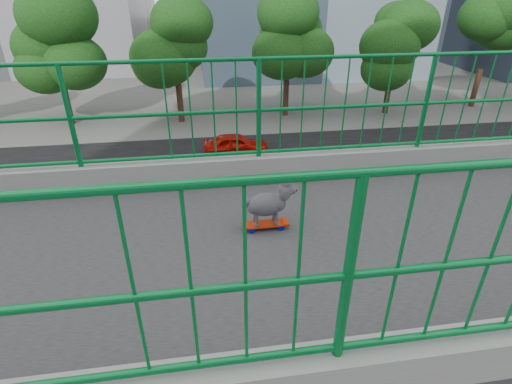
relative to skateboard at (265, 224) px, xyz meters
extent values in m
cube|color=black|center=(-12.68, 2.10, -7.03)|extent=(18.00, 90.00, 0.02)
cube|color=#2D2D2F|center=(0.32, 2.10, -0.29)|extent=(3.00, 24.00, 0.50)
cube|color=gray|center=(-1.08, 2.10, 0.11)|extent=(0.20, 24.00, 0.30)
cylinder|color=#0C7435|center=(-1.08, 2.10, 1.36)|extent=(0.04, 24.00, 0.04)
cylinder|color=#0C7435|center=(-1.08, 2.10, 0.81)|extent=(0.04, 24.00, 0.04)
cylinder|color=#0C7435|center=(-1.08, 2.10, 0.81)|extent=(0.06, 0.06, 1.10)
cylinder|color=black|center=(-26.08, -9.90, -5.56)|extent=(0.44, 0.44, 2.97)
ellipsoid|color=#0E330E|center=(-26.08, -9.90, -2.03)|extent=(4.80, 4.80, 4.08)
cylinder|color=black|center=(-25.48, -1.90, -5.68)|extent=(0.44, 0.44, 2.73)
ellipsoid|color=#0E330E|center=(-25.48, -1.90, -2.53)|extent=(4.20, 4.20, 3.57)
cylinder|color=black|center=(-25.88, 6.10, -5.61)|extent=(0.44, 0.44, 2.87)
ellipsoid|color=#0E330E|center=(-25.88, 6.10, -2.22)|extent=(4.60, 4.60, 3.91)
cylinder|color=black|center=(-25.28, 14.10, -5.71)|extent=(0.44, 0.44, 2.66)
ellipsoid|color=#0E330E|center=(-25.28, 14.10, -2.68)|extent=(4.00, 4.00, 3.40)
cylinder|color=black|center=(-25.98, 22.10, -5.54)|extent=(0.44, 0.44, 3.01)
ellipsoid|color=#0E330E|center=(-25.98, 22.10, -1.91)|extent=(5.00, 5.00, 4.25)
cube|color=red|center=(0.00, 0.00, 0.01)|extent=(0.14, 0.45, 0.01)
cube|color=#99999E|center=(0.00, -0.14, -0.01)|extent=(0.08, 0.03, 0.02)
cylinder|color=#070A98|center=(-0.06, -0.14, -0.02)|extent=(0.02, 0.05, 0.05)
sphere|color=yellow|center=(-0.06, -0.14, -0.02)|extent=(0.02, 0.02, 0.02)
cylinder|color=#070A98|center=(0.06, -0.14, -0.02)|extent=(0.02, 0.05, 0.05)
sphere|color=yellow|center=(0.06, -0.14, -0.02)|extent=(0.02, 0.02, 0.02)
cube|color=#99999E|center=(0.00, 0.14, -0.01)|extent=(0.08, 0.03, 0.02)
cylinder|color=#070A98|center=(-0.06, 0.14, -0.02)|extent=(0.02, 0.05, 0.05)
sphere|color=yellow|center=(-0.06, 0.14, -0.02)|extent=(0.02, 0.02, 0.02)
cylinder|color=#070A98|center=(0.06, 0.14, -0.02)|extent=(0.02, 0.05, 0.05)
sphere|color=yellow|center=(0.06, 0.14, -0.02)|extent=(0.02, 0.02, 0.02)
ellipsoid|color=#322F35|center=(0.00, 0.00, 0.22)|extent=(0.22, 0.33, 0.22)
sphere|color=#322F35|center=(0.00, 0.19, 0.37)|extent=(0.15, 0.15, 0.15)
sphere|color=black|center=(0.00, 0.29, 0.35)|extent=(0.03, 0.03, 0.03)
sphere|color=#322F35|center=(0.00, -0.18, 0.27)|extent=(0.07, 0.07, 0.07)
cylinder|color=#322F35|center=(-0.05, 0.09, 0.08)|extent=(0.03, 0.03, 0.14)
cylinder|color=#322F35|center=(0.05, 0.09, 0.08)|extent=(0.03, 0.03, 0.14)
cylinder|color=#322F35|center=(-0.05, -0.09, 0.08)|extent=(0.03, 0.03, 0.14)
cylinder|color=#322F35|center=(0.05, -0.09, 0.08)|extent=(0.03, 0.03, 0.14)
imported|color=#9C9CA1|center=(-8.88, -3.46, -6.39)|extent=(1.38, 3.97, 1.31)
imported|color=#9C9CA1|center=(-12.08, -2.72, -6.29)|extent=(2.49, 5.40, 1.50)
imported|color=#B01007|center=(-18.48, 1.46, -6.39)|extent=(1.54, 3.82, 1.30)
imported|color=#B01007|center=(-5.68, -5.76, -6.33)|extent=(1.51, 4.32, 1.42)
imported|color=black|center=(-8.88, -2.46, -6.32)|extent=(2.42, 5.24, 1.46)
imported|color=#9C9CA1|center=(-12.08, 1.32, -6.35)|extent=(1.94, 4.77, 1.38)
camera|label=1|loc=(3.09, -0.55, 2.05)|focal=27.17mm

